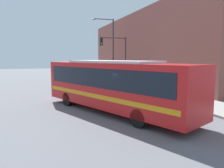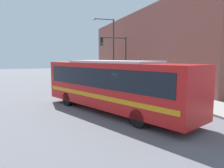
# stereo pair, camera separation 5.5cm
# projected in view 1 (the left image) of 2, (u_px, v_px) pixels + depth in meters

# --- Properties ---
(ground_plane) EXTENTS (120.00, 120.00, 0.00)m
(ground_plane) POSITION_uv_depth(u_px,v_px,m) (127.00, 115.00, 12.71)
(ground_plane) COLOR slate
(sidewalk) EXTENTS (3.18, 70.00, 0.14)m
(sidewalk) POSITION_uv_depth(u_px,v_px,m) (113.00, 79.00, 33.45)
(sidewalk) COLOR gray
(sidewalk) RESTS_ON ground_plane
(building_facade) EXTENTS (6.00, 33.04, 9.36)m
(building_facade) POSITION_uv_depth(u_px,v_px,m) (148.00, 48.00, 32.06)
(building_facade) COLOR brown
(building_facade) RESTS_ON ground_plane
(city_bus) EXTENTS (6.57, 11.13, 3.13)m
(city_bus) POSITION_uv_depth(u_px,v_px,m) (113.00, 83.00, 13.10)
(city_bus) COLOR red
(city_bus) RESTS_ON ground_plane
(delivery_truck) EXTENTS (2.49, 7.28, 2.84)m
(delivery_truck) POSITION_uv_depth(u_px,v_px,m) (82.00, 70.00, 31.43)
(delivery_truck) COLOR #B21919
(delivery_truck) RESTS_ON ground_plane
(fire_hydrant) EXTENTS (0.25, 0.34, 0.78)m
(fire_hydrant) POSITION_uv_depth(u_px,v_px,m) (168.00, 92.00, 17.62)
(fire_hydrant) COLOR red
(fire_hydrant) RESTS_ON sidewalk
(traffic_light_pole) EXTENTS (3.28, 0.35, 5.62)m
(traffic_light_pole) POSITION_uv_depth(u_px,v_px,m) (117.00, 52.00, 25.75)
(traffic_light_pole) COLOR #2D2D2D
(traffic_light_pole) RESTS_ON sidewalk
(parking_meter) EXTENTS (0.14, 0.14, 1.37)m
(parking_meter) POSITION_uv_depth(u_px,v_px,m) (137.00, 79.00, 23.09)
(parking_meter) COLOR #2D2D2D
(parking_meter) RESTS_ON sidewalk
(street_lamp) EXTENTS (3.13, 0.28, 8.47)m
(street_lamp) POSITION_uv_depth(u_px,v_px,m) (111.00, 45.00, 30.31)
(street_lamp) COLOR #2D2D2D
(street_lamp) RESTS_ON sidewalk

